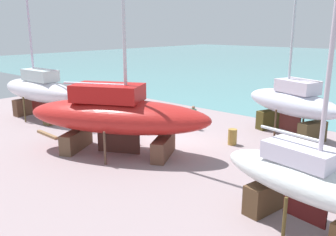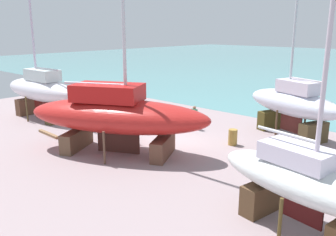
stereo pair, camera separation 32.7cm
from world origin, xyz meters
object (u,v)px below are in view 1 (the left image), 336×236
sailboat_mid_port (39,90)px  barrel_rust_mid (232,137)px  sailboat_far_slipway (117,115)px  worker (193,117)px  barrel_rust_near (299,171)px  barrel_tar_black (127,111)px  sailboat_small_center (292,103)px  sailboat_large_starboard (307,182)px

sailboat_mid_port → barrel_rust_mid: size_ratio=14.01×
sailboat_far_slipway → sailboat_mid_port: (-10.20, 1.10, 0.04)m
worker → barrel_rust_near: 9.25m
barrel_rust_mid → sailboat_far_slipway: bearing=-126.5°
sailboat_far_slipway → barrel_tar_black: bearing=106.9°
barrel_rust_mid → sailboat_small_center: bearing=67.0°
sailboat_far_slipway → worker: 6.72m
worker → barrel_tar_black: bearing=117.8°
barrel_tar_black → barrel_rust_near: barrel_tar_black is taller
barrel_rust_near → sailboat_mid_port: bearing=-173.2°
worker → barrel_rust_near: worker is taller
barrel_rust_near → sailboat_large_starboard: bearing=-67.3°
sailboat_large_starboard → barrel_tar_black: bearing=167.8°
barrel_tar_black → sailboat_mid_port: bearing=-133.4°
sailboat_large_starboard → barrel_tar_black: (-16.37, 6.78, -1.33)m
sailboat_large_starboard → worker: size_ratio=6.80×
barrel_tar_black → barrel_rust_near: bearing=-9.6°
sailboat_far_slipway → barrel_rust_mid: bearing=26.1°
sailboat_far_slipway → barrel_rust_mid: 6.96m
sailboat_small_center → worker: sailboat_small_center is taller
sailboat_small_center → barrel_rust_near: (3.10, -6.16, -1.82)m
sailboat_far_slipway → sailboat_small_center: (5.76, 9.54, -0.08)m
sailboat_mid_port → barrel_tar_black: 6.78m
sailboat_far_slipway → barrel_rust_mid: size_ratio=18.72×
sailboat_far_slipway → barrel_tar_black: size_ratio=20.22×
barrel_rust_near → worker: bearing=159.7°
barrel_tar_black → barrel_rust_mid: barrel_rust_mid is taller
barrel_tar_black → barrel_rust_mid: 9.73m
sailboat_small_center → barrel_rust_mid: bearing=87.2°
sailboat_far_slipway → barrel_tar_black: 8.36m
barrel_tar_black → barrel_rust_mid: (9.72, -0.43, 0.04)m
sailboat_large_starboard → sailboat_mid_port: bearing=-175.3°
worker → barrel_rust_near: bearing=-89.6°
sailboat_far_slipway → sailboat_small_center: sailboat_far_slipway is taller
worker → barrel_rust_near: size_ratio=2.10×
sailboat_mid_port → worker: sailboat_mid_port is taller
sailboat_large_starboard → barrel_tar_black: sailboat_large_starboard is taller
barrel_rust_mid → barrel_tar_black: bearing=177.4°
sailboat_large_starboard → barrel_rust_mid: 9.29m
sailboat_far_slipway → sailboat_large_starboard: bearing=-32.4°
worker → barrel_rust_mid: 4.00m
sailboat_small_center → barrel_rust_mid: sailboat_small_center is taller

